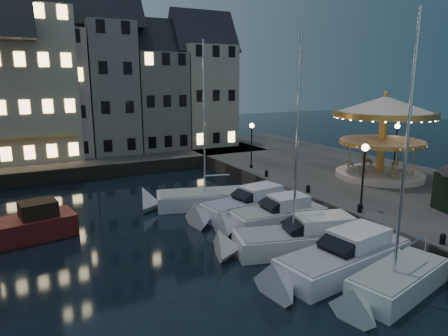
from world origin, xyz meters
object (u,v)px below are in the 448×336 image
bollard_d (266,173)px  red_fishing_boat (15,230)px  streetlamp_c (252,139)px  bollard_a (443,238)px  motorboat_f (209,199)px  motorboat_a (392,285)px  motorboat_b (340,260)px  bollard_c (308,188)px  motorboat_d (273,217)px  bollard_b (360,208)px  carousel (384,121)px  streetlamp_b (364,167)px  streetlamp_d (396,140)px  motorboat_e (246,206)px  motorboat_c (300,239)px

bollard_d → red_fishing_boat: red_fishing_boat is taller
streetlamp_c → bollard_a: bearing=-91.8°
bollard_a → motorboat_f: motorboat_f is taller
motorboat_a → motorboat_f: size_ratio=0.83×
motorboat_f → motorboat_b: bearing=-84.1°
bollard_c → motorboat_f: 7.40m
motorboat_d → red_fishing_boat: 15.62m
bollard_a → motorboat_f: bearing=112.7°
red_fishing_boat → motorboat_d: bearing=-18.3°
bollard_b → carousel: (8.29, 5.93, 4.40)m
motorboat_f → streetlamp_b: bearing=-52.0°
streetlamp_d → motorboat_e: streetlamp_d is taller
streetlamp_d → motorboat_a: 21.59m
streetlamp_b → streetlamp_d: 13.29m
bollard_d → motorboat_a: 17.36m
streetlamp_b → streetlamp_c: (0.00, 13.50, 0.00)m
motorboat_b → motorboat_c: bearing=93.4°
motorboat_a → carousel: motorboat_a is taller
red_fishing_boat → streetlamp_b: bearing=-21.4°
bollard_c → motorboat_d: motorboat_d is taller
motorboat_d → motorboat_f: motorboat_f is taller
motorboat_d → motorboat_a: bearing=-90.9°
streetlamp_c → carousel: (7.69, -8.07, 1.99)m
streetlamp_b → motorboat_e: bearing=133.5°
red_fishing_boat → carousel: size_ratio=0.89×
bollard_d → carousel: bearing=-28.8°
streetlamp_c → motorboat_a: size_ratio=0.38×
streetlamp_b → motorboat_f: bearing=128.0°
streetlamp_d → motorboat_b: (-16.69, -11.00, -3.37)m
streetlamp_d → carousel: 4.41m
streetlamp_b → bollard_c: streetlamp_b is taller
motorboat_f → carousel: (14.39, -3.13, 5.48)m
streetlamp_d → red_fishing_boat: (-30.96, 0.70, -3.33)m
motorboat_e → bollard_a: bearing=-68.1°
bollard_a → red_fishing_boat: (-19.06, 13.70, -0.91)m
bollard_a → motorboat_e: size_ratio=0.07×
motorboat_c → bollard_b: bearing=6.0°
streetlamp_c → motorboat_f: motorboat_f is taller
bollard_b → bollard_c: bearing=90.0°
motorboat_b → red_fishing_boat: bearing=140.7°
red_fishing_boat → carousel: carousel is taller
bollard_d → motorboat_d: (-4.22, -7.20, -0.96)m
bollard_a → red_fishing_boat: size_ratio=0.08×
bollard_c → carousel: bearing=6.4°
streetlamp_b → bollard_a: (-0.60, -6.00, -2.41)m
bollard_c → motorboat_a: size_ratio=0.05×
bollard_a → bollard_c: bearing=90.0°
motorboat_c → red_fishing_boat: (-14.08, 8.72, 0.01)m
bollard_a → motorboat_b: motorboat_b is taller
streetlamp_c → motorboat_c: motorboat_c is taller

